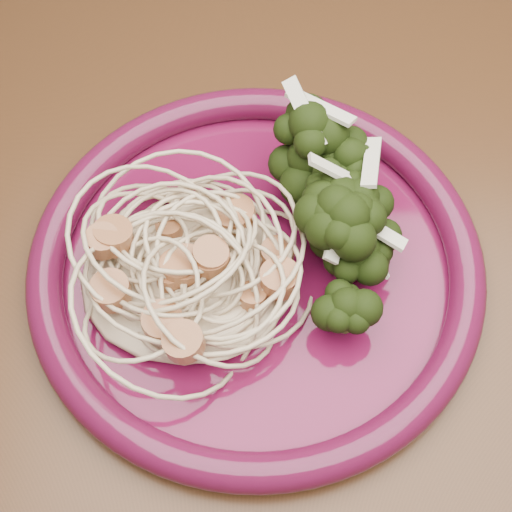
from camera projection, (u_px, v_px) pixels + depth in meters
The scene contains 6 objects.
dining_table at pixel (276, 315), 0.59m from camera, with size 1.20×0.80×0.75m.
dinner_plate at pixel (256, 262), 0.49m from camera, with size 0.38×0.38×0.03m.
spaghetti_pile at pixel (186, 271), 0.47m from camera, with size 0.14×0.13×0.03m, color #C5AF8A.
scallop_cluster at pixel (181, 240), 0.44m from camera, with size 0.13×0.13×0.04m, color #AA6B3E, non-canonical shape.
broccoli_pile at pixel (340, 224), 0.47m from camera, with size 0.10×0.16×0.06m, color black.
onion_garnish at pixel (346, 194), 0.45m from camera, with size 0.07×0.10×0.05m, color beige, non-canonical shape.
Camera 1 is at (-0.02, -0.26, 1.18)m, focal length 50.00 mm.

